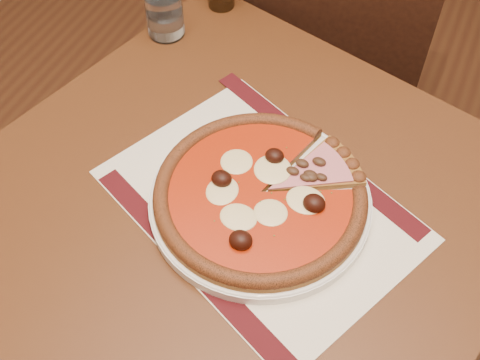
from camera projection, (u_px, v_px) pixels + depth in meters
name	position (u px, v px, depth m)	size (l,w,h in m)	color
table	(235.00, 236.00, 1.01)	(0.98, 0.98, 0.75)	#573014
chair_far	(324.00, 48.00, 1.44)	(0.50, 0.50, 0.97)	black
placemat	(260.00, 205.00, 0.92)	(0.45, 0.32, 0.00)	silver
plate	(260.00, 201.00, 0.91)	(0.34, 0.34, 0.02)	white
pizza	(260.00, 193.00, 0.90)	(0.32, 0.32, 0.04)	#945F23
ham_slice	(324.00, 172.00, 0.93)	(0.13, 0.14, 0.02)	#945F23
water_glass	(165.00, 14.00, 1.14)	(0.07, 0.07, 0.09)	white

